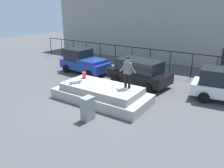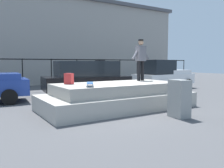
% 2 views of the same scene
% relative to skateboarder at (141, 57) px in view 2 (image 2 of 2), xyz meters
% --- Properties ---
extents(ground_plane, '(60.00, 60.00, 0.00)m').
position_rel_skateboarder_xyz_m(ground_plane, '(-1.69, -0.72, -1.93)').
color(ground_plane, '#4C4C4F').
extents(concrete_ledge, '(5.64, 2.62, 0.94)m').
position_rel_skateboarder_xyz_m(concrete_ledge, '(-1.45, -0.47, -1.50)').
color(concrete_ledge, '#ADA89E').
rests_on(concrete_ledge, ground_plane).
extents(skateboarder, '(0.97, 0.29, 1.71)m').
position_rel_skateboarder_xyz_m(skateboarder, '(0.00, 0.00, 0.00)').
color(skateboarder, black).
rests_on(skateboarder, concrete_ledge).
extents(skateboard, '(0.52, 0.79, 0.12)m').
position_rel_skateboarder_xyz_m(skateboard, '(-2.88, -1.04, -0.89)').
color(skateboard, '#264C8C').
rests_on(skateboard, concrete_ledge).
extents(backpack, '(0.33, 0.34, 0.38)m').
position_rel_skateboarder_xyz_m(backpack, '(-3.16, 0.04, -0.80)').
color(backpack, red).
rests_on(backpack, concrete_ledge).
extents(car_black_hatchback_mid, '(4.55, 2.63, 1.78)m').
position_rel_skateboarder_xyz_m(car_black_hatchback_mid, '(-0.95, 3.27, -0.99)').
color(car_black_hatchback_mid, black).
rests_on(car_black_hatchback_mid, ground_plane).
extents(car_white_pickup_far, '(4.41, 2.39, 1.88)m').
position_rel_skateboarder_xyz_m(car_white_pickup_far, '(4.65, 3.51, -1.01)').
color(car_white_pickup_far, white).
rests_on(car_white_pickup_far, ground_plane).
extents(utility_box, '(0.49, 0.63, 1.17)m').
position_rel_skateboarder_xyz_m(utility_box, '(-0.63, -2.70, -1.35)').
color(utility_box, gray).
rests_on(utility_box, ground_plane).
extents(fence_row, '(24.06, 0.06, 1.95)m').
position_rel_skateboarder_xyz_m(fence_row, '(-1.69, 6.70, -0.63)').
color(fence_row, black).
rests_on(fence_row, ground_plane).
extents(warehouse_building, '(27.54, 9.24, 7.14)m').
position_rel_skateboarder_xyz_m(warehouse_building, '(-1.69, 14.60, 1.65)').
color(warehouse_building, gray).
rests_on(warehouse_building, ground_plane).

